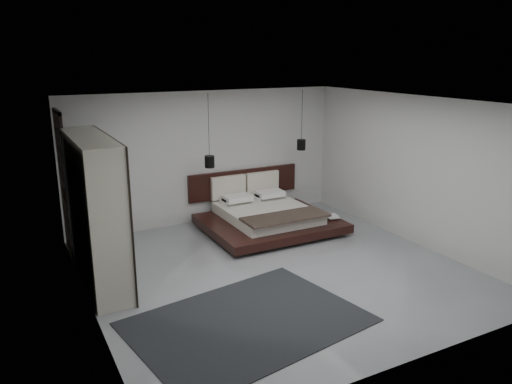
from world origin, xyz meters
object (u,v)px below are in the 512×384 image
pendant_right (301,145)px  rug (248,322)px  wardrobe (95,211)px  pendant_left (210,161)px  bed (266,216)px  lattice_screen (64,184)px

pendant_right → rug: size_ratio=0.43×
wardrobe → rug: (1.50, -2.28, -1.16)m
pendant_left → bed: bearing=-20.3°
lattice_screen → pendant_left: pendant_left is taller
rug → pendant_left: bearing=74.8°
pendant_left → pendant_right: same height
bed → pendant_left: bearing=159.7°
rug → wardrobe: bearing=123.3°
pendant_left → wardrobe: size_ratio=0.61×
pendant_right → wardrobe: 4.85m
pendant_left → pendant_right: size_ratio=1.13×
lattice_screen → wardrobe: (0.25, -1.47, -0.13)m
pendant_left → pendant_right: bearing=-0.0°
bed → rug: bed is taller
bed → wardrobe: wardrobe is taller
pendant_left → pendant_right: 2.16m
lattice_screen → bed: size_ratio=0.99×
pendant_left → pendant_right: (2.16, -0.00, 0.16)m
wardrobe → rug: 2.97m
wardrobe → pendant_right: bearing=16.1°
lattice_screen → bed: lattice_screen is taller
lattice_screen → pendant_left: bearing=-2.9°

